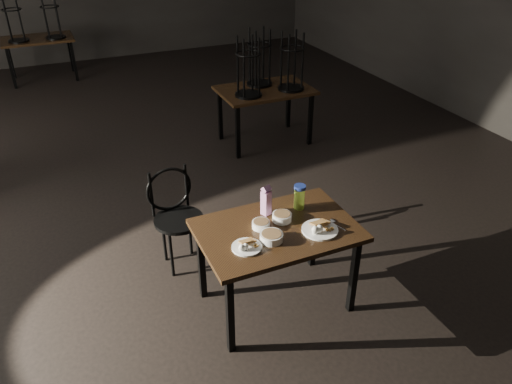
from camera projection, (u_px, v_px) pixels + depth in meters
name	position (u px, v px, depth m)	size (l,w,h in m)	color
main_table	(277.00, 236.00, 3.81)	(1.20, 0.80, 0.75)	black
plate_left	(247.00, 246.00, 3.55)	(0.22, 0.22, 0.07)	white
plate_right	(320.00, 228.00, 3.73)	(0.28, 0.28, 0.09)	white
bowl_near	(261.00, 224.00, 3.76)	(0.14, 0.14, 0.05)	white
bowl_far	(282.00, 217.00, 3.85)	(0.15, 0.15, 0.06)	white
bowl_big	(271.00, 237.00, 3.62)	(0.17, 0.17, 0.06)	white
juice_carton	(266.00, 201.00, 3.88)	(0.08, 0.08, 0.26)	#87186B
water_bottle	(299.00, 197.00, 3.96)	(0.10, 0.10, 0.21)	#AEDF41
spoon	(334.00, 221.00, 3.84)	(0.05, 0.18, 0.01)	silver
bentwood_chair	(175.00, 211.00, 4.36)	(0.44, 0.43, 0.91)	black
bg_table_right	(266.00, 87.00, 6.47)	(1.20, 0.80, 1.48)	black
bg_table_far	(37.00, 38.00, 8.78)	(1.20, 0.80, 1.48)	black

